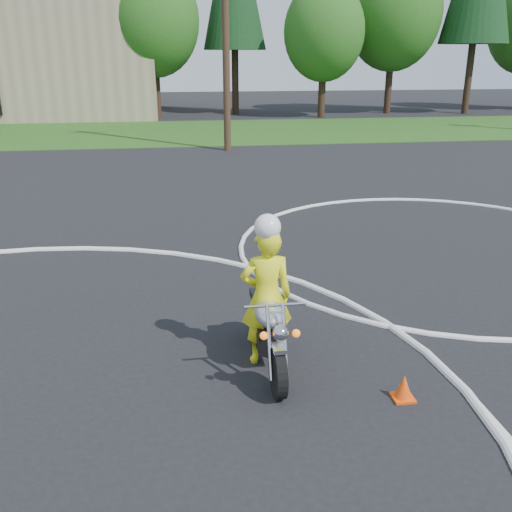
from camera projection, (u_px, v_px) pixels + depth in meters
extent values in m
cube|color=#1E4714|center=(115.00, 133.00, 28.14)|extent=(120.00, 10.00, 0.02)
torus|color=silver|center=(438.00, 247.00, 11.50)|extent=(8.10, 8.10, 0.10)
cylinder|color=black|center=(278.00, 372.00, 6.43)|extent=(0.13, 0.60, 0.60)
cylinder|color=black|center=(258.00, 319.00, 7.73)|extent=(0.13, 0.60, 0.60)
cube|color=black|center=(267.00, 334.00, 7.09)|extent=(0.28, 0.55, 0.30)
ellipsoid|color=silver|center=(270.00, 313.00, 6.78)|extent=(0.37, 0.64, 0.28)
cube|color=black|center=(263.00, 300.00, 7.26)|extent=(0.27, 0.60, 0.10)
cylinder|color=silver|center=(269.00, 342.00, 6.38)|extent=(0.05, 0.36, 0.80)
cylinder|color=silver|center=(285.00, 341.00, 6.40)|extent=(0.05, 0.36, 0.80)
cube|color=silver|center=(279.00, 348.00, 6.31)|extent=(0.14, 0.22, 0.05)
cylinder|color=silver|center=(275.00, 305.00, 6.42)|extent=(0.70, 0.04, 0.04)
sphere|color=silver|center=(280.00, 333.00, 6.15)|extent=(0.18, 0.18, 0.18)
sphere|color=orange|center=(264.00, 336.00, 6.16)|extent=(0.09, 0.09, 0.09)
sphere|color=orange|center=(296.00, 333.00, 6.21)|extent=(0.09, 0.09, 0.09)
cylinder|color=silver|center=(273.00, 326.00, 7.52)|extent=(0.09, 0.80, 0.08)
imported|color=yellow|center=(266.00, 297.00, 6.98)|extent=(0.65, 0.43, 1.77)
sphere|color=white|center=(268.00, 227.00, 6.63)|extent=(0.32, 0.32, 0.32)
cone|color=#F94A0D|center=(404.00, 387.00, 6.41)|extent=(0.22, 0.22, 0.30)
cube|color=#F94A0D|center=(403.00, 398.00, 6.46)|extent=(0.24, 0.24, 0.03)
cylinder|color=#382619|center=(157.00, 91.00, 34.40)|extent=(0.44, 0.44, 3.24)
ellipsoid|color=#1E5116|center=(153.00, 20.00, 33.08)|extent=(5.40, 5.40, 6.48)
cylinder|color=#382619|center=(235.00, 82.00, 36.82)|extent=(0.44, 0.44, 3.96)
cylinder|color=#382619|center=(322.00, 93.00, 34.89)|extent=(0.44, 0.44, 2.88)
ellipsoid|color=#1E5116|center=(324.00, 32.00, 33.71)|extent=(4.80, 4.80, 5.76)
cylinder|color=#382619|center=(389.00, 85.00, 37.31)|extent=(0.44, 0.44, 3.60)
ellipsoid|color=#1E5116|center=(394.00, 12.00, 35.84)|extent=(6.00, 6.00, 7.20)
cylinder|color=#382619|center=(468.00, 79.00, 36.94)|extent=(0.44, 0.44, 4.32)
cylinder|color=#382619|center=(91.00, 93.00, 34.85)|extent=(0.44, 0.44, 2.88)
ellipsoid|color=#1E5116|center=(85.00, 32.00, 33.67)|extent=(4.80, 4.80, 5.76)
cylinder|color=#473321|center=(225.00, 18.00, 21.55)|extent=(0.28, 0.28, 10.00)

